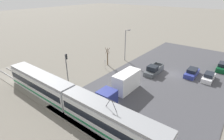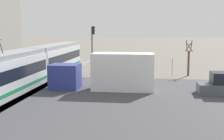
{
  "view_description": "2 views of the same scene",
  "coord_description": "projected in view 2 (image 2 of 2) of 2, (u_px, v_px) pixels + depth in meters",
  "views": [
    {
      "loc": [
        -9.99,
        32.77,
        15.55
      ],
      "look_at": [
        8.03,
        9.71,
        2.21
      ],
      "focal_mm": 28.0,
      "sensor_mm": 36.0,
      "label": 1
    },
    {
      "loc": [
        -22.75,
        8.43,
        5.48
      ],
      "look_at": [
        2.84,
        11.72,
        1.98
      ],
      "focal_mm": 50.0,
      "sensor_mm": 36.0,
      "label": 2
    }
  ],
  "objects": [
    {
      "name": "light_rail_tram",
      "position": [
        34.0,
        65.0,
        31.52
      ],
      "size": [
        28.92,
        2.73,
        4.51
      ],
      "color": "silver",
      "rests_on": "ground"
    },
    {
      "name": "rail_bed",
      "position": [
        1.0,
        97.0,
        24.58
      ],
      "size": [
        60.8,
        4.4,
        0.22
      ],
      "color": "gray",
      "rests_on": "ground"
    },
    {
      "name": "street_tree",
      "position": [
        189.0,
        60.0,
        35.67
      ],
      "size": [
        0.99,
        0.82,
        4.13
      ],
      "color": "brown",
      "rests_on": "ground"
    },
    {
      "name": "box_truck",
      "position": [
        109.0,
        73.0,
        27.3
      ],
      "size": [
        2.35,
        9.12,
        3.22
      ],
      "color": "navy",
      "rests_on": "ground"
    },
    {
      "name": "no_parking_sign",
      "position": [
        172.0,
        66.0,
        35.19
      ],
      "size": [
        0.32,
        0.08,
        2.04
      ],
      "color": "gray",
      "rests_on": "ground"
    },
    {
      "name": "traffic_light_pole",
      "position": [
        93.0,
        43.0,
        36.94
      ],
      "size": [
        0.28,
        0.47,
        5.66
      ],
      "color": "#47474C",
      "rests_on": "ground"
    }
  ]
}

